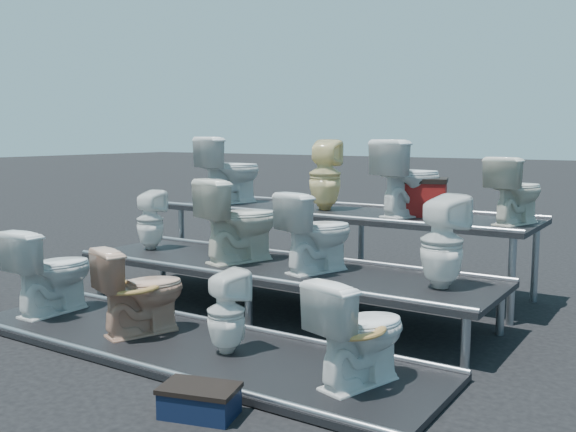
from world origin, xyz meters
The scene contains 18 objects.
ground centered at (0.00, 0.00, 0.00)m, with size 80.00×80.00×0.00m, color black.
tier_front centered at (0.00, -1.30, 0.03)m, with size 4.20×1.20×0.06m, color black.
tier_mid centered at (0.00, 0.00, 0.23)m, with size 4.20×1.20×0.46m, color black.
tier_back centered at (0.00, 1.30, 0.43)m, with size 4.20×1.20×0.86m, color black.
toilet_0 centered at (-1.66, -1.30, 0.46)m, with size 0.45×0.78×0.80m, color white.
toilet_1 centered at (-0.50, -1.30, 0.43)m, with size 0.41×0.73×0.74m, color tan.
toilet_2 centered at (0.40, -1.30, 0.38)m, with size 0.29×0.30×0.64m, color white.
toilet_3 centered at (1.52, -1.30, 0.42)m, with size 0.41×0.71×0.73m, color white.
toilet_4 centered at (-1.68, 0.00, 0.78)m, with size 0.29×0.30×0.65m, color white.
toilet_5 centered at (-0.46, 0.00, 0.87)m, with size 0.46×0.81×0.83m, color silver.
toilet_6 centered at (0.43, 0.00, 0.83)m, with size 0.41×0.73×0.74m, color white.
toilet_7 centered at (1.61, 0.00, 0.85)m, with size 0.35×0.36×0.77m, color white.
toilet_8 centered at (-1.58, 1.30, 1.27)m, with size 0.46×0.81×0.82m, color white.
toilet_9 centered at (-0.23, 1.30, 1.26)m, with size 0.36×0.37×0.80m, color #F6E39F.
toilet_10 centered at (0.79, 1.30, 1.26)m, with size 0.45×0.79×0.80m, color white.
toilet_11 centered at (1.87, 1.30, 1.18)m, with size 0.36×0.63×0.65m, color silver.
red_crate centered at (0.89, 1.42, 1.04)m, with size 0.49×0.39×0.35m, color maroon.
step_stool centered at (0.86, -2.16, 0.08)m, with size 0.45×0.27×0.16m, color black.
Camera 1 is at (3.36, -5.01, 1.72)m, focal length 40.00 mm.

